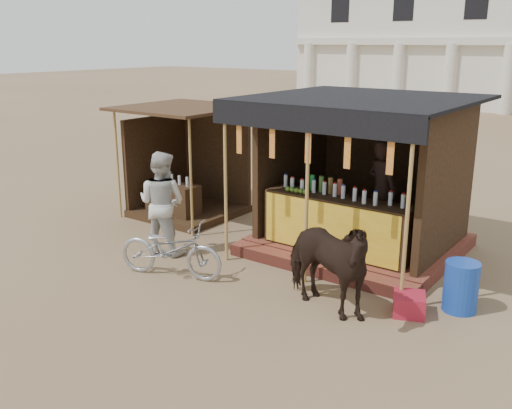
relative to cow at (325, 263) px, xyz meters
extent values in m
plane|color=#846B4C|center=(-1.74, -0.84, -0.72)|extent=(120.00, 120.00, 0.00)
cube|color=brown|center=(-0.74, 2.66, -0.61)|extent=(3.40, 2.80, 0.22)
cube|color=brown|center=(-0.74, 1.11, -0.62)|extent=(3.40, 0.35, 0.20)
cube|color=#3A2715|center=(-0.74, 1.71, -0.03)|extent=(2.60, 0.55, 0.95)
cube|color=gold|center=(-0.74, 1.43, -0.03)|extent=(2.50, 0.02, 0.88)
cube|color=#3A2715|center=(-0.74, 3.91, 0.75)|extent=(3.00, 0.12, 2.50)
cube|color=#3A2715|center=(-2.24, 2.66, 0.75)|extent=(0.12, 2.50, 2.50)
cube|color=#3A2715|center=(0.76, 2.66, 0.75)|extent=(0.12, 2.50, 2.50)
cube|color=black|center=(-0.74, 2.46, 2.03)|extent=(3.60, 3.60, 0.06)
cube|color=black|center=(-0.74, 0.68, 1.85)|extent=(3.60, 0.06, 0.36)
cylinder|color=tan|center=(-2.34, 0.71, 0.65)|extent=(0.06, 0.06, 2.75)
cylinder|color=tan|center=(-0.74, 0.71, 0.65)|extent=(0.06, 0.06, 2.75)
cylinder|color=tan|center=(0.86, 0.71, 0.65)|extent=(0.06, 0.06, 2.75)
cube|color=red|center=(-2.04, 0.71, 1.48)|extent=(0.10, 0.02, 0.55)
cube|color=red|center=(-1.39, 0.71, 1.48)|extent=(0.10, 0.02, 0.55)
cube|color=red|center=(-0.74, 0.71, 1.48)|extent=(0.10, 0.02, 0.55)
cube|color=red|center=(-0.09, 0.71, 1.48)|extent=(0.10, 0.02, 0.55)
cube|color=red|center=(0.56, 0.71, 1.48)|extent=(0.10, 0.02, 0.55)
imported|color=black|center=(-0.42, 2.76, 0.40)|extent=(0.78, 0.66, 1.81)
cube|color=#3A2715|center=(-4.74, 2.36, -0.65)|extent=(2.00, 2.00, 0.15)
cube|color=#3A2715|center=(-4.74, 3.31, 0.33)|extent=(1.90, 0.10, 2.10)
cube|color=#3A2715|center=(-5.69, 2.36, 0.33)|extent=(0.10, 1.90, 2.10)
cube|color=#472D19|center=(-4.74, 2.26, 1.63)|extent=(2.40, 2.40, 0.06)
cylinder|color=tan|center=(-5.79, 1.31, 0.45)|extent=(0.05, 0.05, 2.35)
cylinder|color=tan|center=(-3.69, 1.31, 0.45)|extent=(0.05, 0.05, 2.35)
cube|color=#3A2715|center=(-4.74, 1.86, -0.32)|extent=(1.20, 0.50, 0.80)
imported|color=black|center=(0.00, 0.00, 0.00)|extent=(1.86, 1.19, 1.45)
imported|color=#A0A1A9|center=(-2.61, -0.37, -0.26)|extent=(1.87, 1.14, 0.93)
imported|color=beige|center=(-3.50, 0.33, 0.20)|extent=(1.04, 0.89, 1.85)
cylinder|color=#163FA7|center=(1.55, 1.16, -0.36)|extent=(0.63, 0.63, 0.72)
cube|color=maroon|center=(1.02, 0.62, -0.57)|extent=(0.56, 0.57, 0.30)
cube|color=#1B7D41|center=(0.15, 1.76, -0.52)|extent=(0.65, 0.47, 0.40)
cube|color=white|center=(0.15, 1.76, -0.29)|extent=(0.67, 0.49, 0.06)
cube|color=silver|center=(-3.74, 25.56, 2.98)|extent=(26.00, 0.50, 0.40)
cylinder|color=silver|center=(-15.74, 25.56, 1.08)|extent=(0.70, 0.70, 3.60)
cylinder|color=silver|center=(-12.74, 25.56, 1.08)|extent=(0.70, 0.70, 3.60)
cylinder|color=silver|center=(-9.74, 25.56, 1.08)|extent=(0.70, 0.70, 3.60)
cylinder|color=silver|center=(-6.74, 25.56, 1.08)|extent=(0.70, 0.70, 3.60)
cylinder|color=silver|center=(-3.74, 25.56, 1.08)|extent=(0.70, 0.70, 3.60)
camera|label=1|loc=(3.59, -6.50, 2.95)|focal=40.00mm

